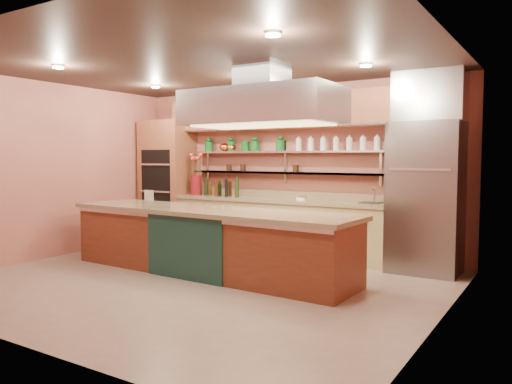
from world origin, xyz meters
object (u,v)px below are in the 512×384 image
Objects in this scene: green_canister at (245,146)px; flower_vase at (196,185)px; refrigerator at (425,198)px; kitchen_scale at (302,197)px; copper_kettle at (225,147)px; island at (207,241)px.

flower_vase is at bearing -166.70° from green_canister.
green_canister is at bearing 175.82° from refrigerator.
refrigerator is 14.87× the size of kitchen_scale.
kitchen_scale is 1.50m from green_canister.
refrigerator is 3.68m from copper_kettle.
flower_vase is (-1.52, 1.66, 0.66)m from island.
refrigerator is 4.08m from flower_vase.
island is at bearing -125.26° from kitchen_scale.
refrigerator is at bearing -3.66° from copper_kettle.
green_canister is at bearing 0.00° from copper_kettle.
kitchen_scale is at bearing -10.19° from green_canister.
island is 2.54m from copper_kettle.
island is 22.62× the size of copper_kettle.
copper_kettle is at bearing 180.00° from green_canister.
kitchen_scale reaches higher than island.
refrigerator is 3.10m from island.
refrigerator reaches higher than green_canister.
kitchen_scale is 0.74× the size of copper_kettle.
green_canister is at bearing 109.65° from island.
green_canister is (-1.22, 0.22, 0.83)m from kitchen_scale.
copper_kettle reaches higher than flower_vase.
green_canister reaches higher than island.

